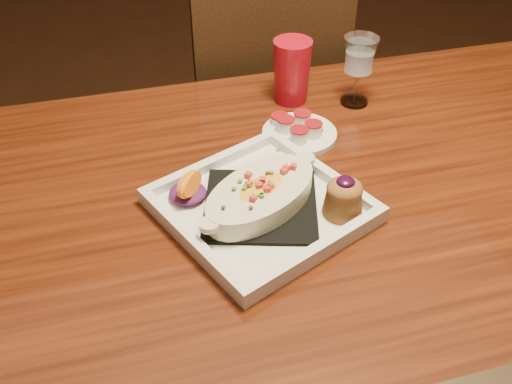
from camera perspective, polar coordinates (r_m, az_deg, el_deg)
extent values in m
cube|color=#61260D|center=(1.06, 9.72, -0.02)|extent=(1.50, 0.90, 0.04)
cylinder|color=black|center=(1.54, -21.64, -6.50)|extent=(0.07, 0.07, 0.71)
cylinder|color=black|center=(1.84, 23.29, 1.49)|extent=(0.07, 0.07, 0.71)
cube|color=black|center=(1.76, -0.13, 6.95)|extent=(0.42, 0.42, 0.04)
cylinder|color=black|center=(2.06, 3.23, 4.77)|extent=(0.04, 0.04, 0.45)
cylinder|color=black|center=(1.99, -6.13, 3.30)|extent=(0.04, 0.04, 0.45)
cylinder|color=black|center=(1.81, 6.50, -1.18)|extent=(0.04, 0.04, 0.45)
cylinder|color=black|center=(1.73, -4.10, -3.10)|extent=(0.04, 0.04, 0.45)
cube|color=black|center=(1.47, 1.81, 11.32)|extent=(0.40, 0.03, 0.46)
cube|color=silver|center=(0.97, 0.46, -1.73)|extent=(0.40, 0.40, 0.01)
cube|color=black|center=(0.96, 0.47, -1.32)|extent=(0.23, 0.23, 0.01)
ellipsoid|color=gold|center=(0.95, 0.47, -0.25)|extent=(0.22, 0.19, 0.04)
ellipsoid|color=#51124B|center=(0.98, -6.85, -0.11)|extent=(0.06, 0.07, 0.02)
cone|color=brown|center=(0.95, 8.72, -0.88)|extent=(0.07, 0.07, 0.05)
ellipsoid|color=brown|center=(0.93, 8.86, 0.29)|extent=(0.06, 0.06, 0.03)
ellipsoid|color=black|center=(0.92, 8.95, 1.01)|extent=(0.03, 0.03, 0.01)
cylinder|color=silver|center=(1.28, 9.78, 8.93)|extent=(0.06, 0.06, 0.01)
cylinder|color=silver|center=(1.27, 9.95, 10.31)|extent=(0.01, 0.01, 0.07)
cone|color=silver|center=(1.23, 10.34, 13.29)|extent=(0.07, 0.07, 0.08)
cylinder|color=silver|center=(1.16, 4.36, 5.82)|extent=(0.15, 0.15, 0.01)
cylinder|color=white|center=(1.15, 2.95, 6.68)|extent=(0.03, 0.03, 0.03)
cylinder|color=maroon|center=(1.14, 2.98, 7.27)|extent=(0.04, 0.04, 0.00)
cylinder|color=white|center=(1.17, 4.63, 7.27)|extent=(0.03, 0.03, 0.03)
cylinder|color=maroon|center=(1.16, 4.67, 7.86)|extent=(0.04, 0.04, 0.00)
cylinder|color=white|center=(1.14, 5.74, 6.21)|extent=(0.03, 0.03, 0.03)
cylinder|color=maroon|center=(1.13, 5.78, 6.80)|extent=(0.04, 0.04, 0.00)
cylinder|color=white|center=(1.12, 4.30, 5.63)|extent=(0.03, 0.03, 0.03)
cylinder|color=maroon|center=(1.11, 4.33, 6.22)|extent=(0.04, 0.04, 0.00)
cylinder|color=white|center=(1.18, 2.36, 7.04)|extent=(0.03, 0.03, 0.03)
cylinder|color=maroon|center=(1.17, 2.38, 7.62)|extent=(0.04, 0.04, 0.00)
cone|color=#AF0C1E|center=(1.25, 3.60, 11.93)|extent=(0.08, 0.08, 0.14)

